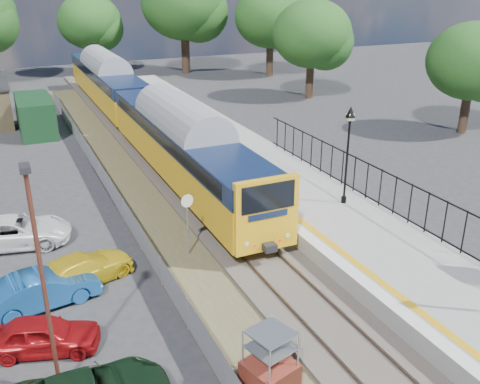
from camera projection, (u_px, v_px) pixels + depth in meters
ground at (313, 314)px, 18.38m from camera, size 120.00×120.00×0.00m
track_bed at (201, 210)px, 26.32m from camera, size 5.90×80.00×0.29m
platform at (301, 200)px, 26.56m from camera, size 5.00×70.00×0.90m
platform_edge at (264, 198)px, 25.60m from camera, size 0.90×70.00×0.01m
victorian_lamp_north at (349, 133)px, 23.84m from camera, size 0.44×0.44×4.60m
palisade_fence at (423, 210)px, 22.08m from camera, size 0.12×26.00×2.00m
wire_fence at (115, 196)px, 26.66m from camera, size 0.06×52.00×1.20m
tree_line at (100, 21)px, 51.82m from camera, size 56.80×43.80×11.88m
train at (135, 104)px, 37.74m from camera, size 2.82×40.83×3.51m
brick_plinth at (270, 363)px, 14.63m from camera, size 1.55×1.55×2.03m
speed_sign at (187, 215)px, 21.57m from camera, size 0.55×0.16×2.74m
carpark_lamp at (41, 271)px, 13.61m from camera, size 0.25×0.50×6.71m
car_red at (43, 335)px, 16.40m from camera, size 3.68×2.35×1.17m
car_blue at (42, 290)px, 18.64m from camera, size 4.12×2.03×1.30m
car_yellow at (82, 269)px, 20.02m from camera, size 4.44×3.07×1.19m
car_white at (14, 232)px, 22.84m from camera, size 5.04×3.05×1.31m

